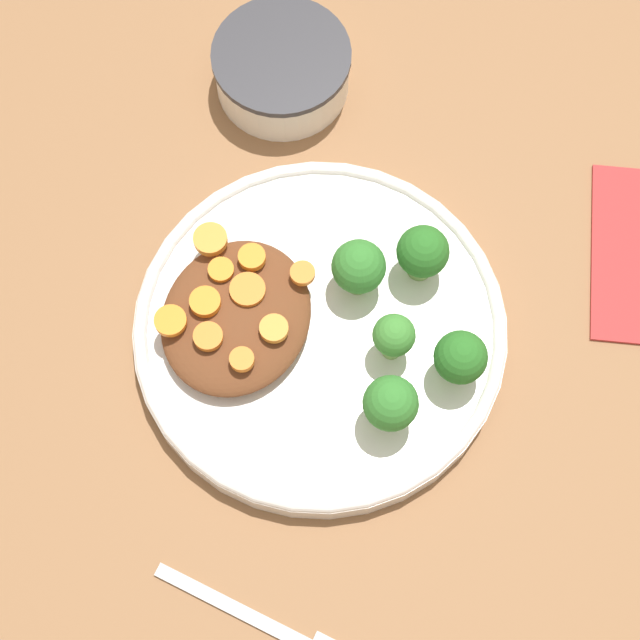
% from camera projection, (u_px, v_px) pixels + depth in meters
% --- Properties ---
extents(ground_plane, '(4.00, 4.00, 0.00)m').
position_uv_depth(ground_plane, '(320.00, 337.00, 0.84)').
color(ground_plane, '#8C603D').
extents(plate, '(0.29, 0.29, 0.03)m').
position_uv_depth(plate, '(320.00, 330.00, 0.83)').
color(plate, white).
rests_on(plate, ground_plane).
extents(dip_bowl, '(0.12, 0.12, 0.05)m').
position_uv_depth(dip_bowl, '(282.00, 67.00, 0.90)').
color(dip_bowl, white).
rests_on(dip_bowl, ground_plane).
extents(stew_mound, '(0.13, 0.11, 0.03)m').
position_uv_depth(stew_mound, '(236.00, 317.00, 0.81)').
color(stew_mound, brown).
rests_on(stew_mound, plate).
extents(broccoli_floret_0, '(0.03, 0.03, 0.05)m').
position_uv_depth(broccoli_floret_0, '(395.00, 333.00, 0.79)').
color(broccoli_floret_0, '#759E51').
rests_on(broccoli_floret_0, plate).
extents(broccoli_floret_1, '(0.04, 0.04, 0.06)m').
position_uv_depth(broccoli_floret_1, '(423.00, 253.00, 0.81)').
color(broccoli_floret_1, '#759E51').
rests_on(broccoli_floret_1, plate).
extents(broccoli_floret_2, '(0.04, 0.04, 0.06)m').
position_uv_depth(broccoli_floret_2, '(390.00, 404.00, 0.77)').
color(broccoli_floret_2, '#759E51').
rests_on(broccoli_floret_2, plate).
extents(broccoli_floret_3, '(0.04, 0.04, 0.05)m').
position_uv_depth(broccoli_floret_3, '(462.00, 354.00, 0.78)').
color(broccoli_floret_3, '#7FA85B').
rests_on(broccoli_floret_3, plate).
extents(broccoli_floret_4, '(0.04, 0.04, 0.05)m').
position_uv_depth(broccoli_floret_4, '(359.00, 268.00, 0.81)').
color(broccoli_floret_4, '#7FA85B').
rests_on(broccoli_floret_4, plate).
extents(carrot_slice_0, '(0.02, 0.02, 0.01)m').
position_uv_depth(carrot_slice_0, '(205.00, 302.00, 0.80)').
color(carrot_slice_0, orange).
rests_on(carrot_slice_0, stew_mound).
extents(carrot_slice_1, '(0.02, 0.02, 0.01)m').
position_uv_depth(carrot_slice_1, '(303.00, 273.00, 0.81)').
color(carrot_slice_1, orange).
rests_on(carrot_slice_1, stew_mound).
extents(carrot_slice_2, '(0.02, 0.02, 0.01)m').
position_uv_depth(carrot_slice_2, '(252.00, 257.00, 0.81)').
color(carrot_slice_2, orange).
rests_on(carrot_slice_2, stew_mound).
extents(carrot_slice_3, '(0.02, 0.02, 0.01)m').
position_uv_depth(carrot_slice_3, '(274.00, 329.00, 0.79)').
color(carrot_slice_3, orange).
rests_on(carrot_slice_3, stew_mound).
extents(carrot_slice_4, '(0.02, 0.02, 0.01)m').
position_uv_depth(carrot_slice_4, '(208.00, 337.00, 0.79)').
color(carrot_slice_4, orange).
rests_on(carrot_slice_4, stew_mound).
extents(carrot_slice_5, '(0.03, 0.03, 0.01)m').
position_uv_depth(carrot_slice_5, '(210.00, 239.00, 0.82)').
color(carrot_slice_5, orange).
rests_on(carrot_slice_5, stew_mound).
extents(carrot_slice_6, '(0.02, 0.02, 0.01)m').
position_uv_depth(carrot_slice_6, '(170.00, 321.00, 0.79)').
color(carrot_slice_6, orange).
rests_on(carrot_slice_6, stew_mound).
extents(carrot_slice_7, '(0.03, 0.03, 0.00)m').
position_uv_depth(carrot_slice_7, '(246.00, 294.00, 0.80)').
color(carrot_slice_7, orange).
rests_on(carrot_slice_7, stew_mound).
extents(carrot_slice_8, '(0.02, 0.02, 0.01)m').
position_uv_depth(carrot_slice_8, '(242.00, 359.00, 0.78)').
color(carrot_slice_8, orange).
rests_on(carrot_slice_8, stew_mound).
extents(carrot_slice_9, '(0.02, 0.02, 0.00)m').
position_uv_depth(carrot_slice_9, '(221.00, 270.00, 0.81)').
color(carrot_slice_9, orange).
rests_on(carrot_slice_9, stew_mound).
extents(fork, '(0.04, 0.18, 0.01)m').
position_uv_depth(fork, '(288.00, 636.00, 0.76)').
color(fork, '#B4B4B4').
rests_on(fork, ground_plane).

